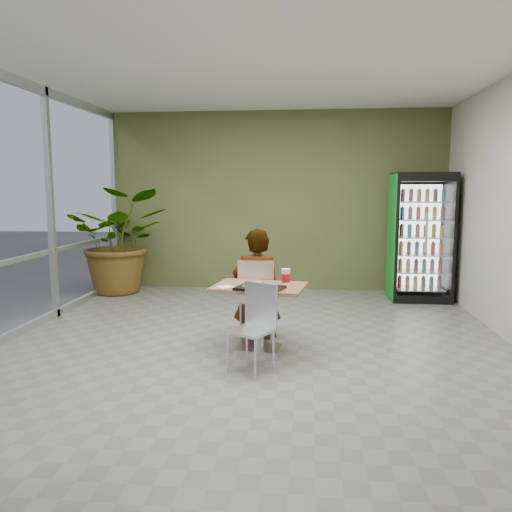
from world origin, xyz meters
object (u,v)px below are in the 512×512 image
Objects in this scene: chair_far at (256,292)px; dining_table at (259,304)px; chair_near at (256,319)px; seated_woman at (257,295)px; potted_plant at (120,241)px; beverage_fridge at (420,237)px; soda_cup at (286,277)px; cafeteria_tray at (260,288)px.

dining_table is at bearing 98.49° from chair_far.
chair_far reaches higher than chair_near.
seated_woman is at bearing -88.77° from chair_far.
chair_far is (-0.08, 0.48, 0.03)m from dining_table.
potted_plant reaches higher than seated_woman.
chair_near is at bearing -124.70° from beverage_fridge.
beverage_fridge is at bearing 53.80° from soda_cup.
seated_woman is (-0.11, 1.11, 0.01)m from chair_near.
cafeteria_tray is (0.01, 0.36, 0.25)m from chair_near.
chair_far is at bearing 131.87° from soda_cup.
chair_near is at bearing -91.00° from cafeteria_tray.
dining_table is 0.59× the size of potted_plant.
soda_cup is at bearing 94.80° from chair_near.
cafeteria_tray is at bearing -127.56° from beverage_fridge.
seated_woman reaches higher than dining_table.
chair_far is 3.66m from potted_plant.
potted_plant is at bearing -43.62° from seated_woman.
chair_far is at bearing 123.83° from chair_near.
chair_near is (0.02, -0.57, -0.03)m from dining_table.
potted_plant is at bearing 178.62° from beverage_fridge.
seated_woman is 3.63m from potted_plant.
seated_woman is (-0.00, 0.05, -0.05)m from chair_far.
potted_plant is (-2.67, 2.43, 0.40)m from seated_woman.
soda_cup is 0.39m from cafeteria_tray.
cafeteria_tray is at bearing 97.76° from chair_far.
cafeteria_tray reaches higher than dining_table.
chair_near is 1.11m from seated_woman.
potted_plant reaches higher than soda_cup.
cafeteria_tray is (0.11, -0.75, 0.24)m from seated_woman.
chair_near is 0.47× the size of potted_plant.
soda_cup is (0.38, -0.42, 0.27)m from chair_far.
chair_far is 0.07m from seated_woman.
dining_table is at bearing -47.10° from potted_plant.
dining_table is 0.49m from chair_far.
potted_plant is (-3.05, 2.90, 0.08)m from soda_cup.
soda_cup is at bearing 127.44° from seated_woman.
beverage_fridge is (2.07, 2.83, 0.20)m from soda_cup.
soda_cup is 0.10× the size of potted_plant.
dining_table is 0.52× the size of beverage_fridge.
beverage_fridge reaches higher than chair_far.
chair_far is at bearing -136.08° from beverage_fridge.
seated_woman reaches higher than chair_far.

